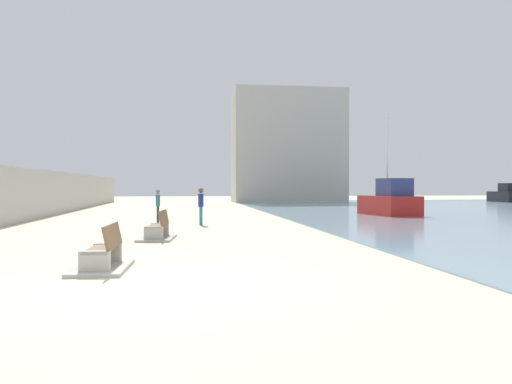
% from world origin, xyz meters
% --- Properties ---
extents(ground_plane, '(120.00, 120.00, 0.00)m').
position_xyz_m(ground_plane, '(0.00, 18.00, 0.00)').
color(ground_plane, beige).
extents(seawall, '(0.80, 64.00, 2.68)m').
position_xyz_m(seawall, '(-7.50, 18.00, 1.34)').
color(seawall, '#ADAAA3').
rests_on(seawall, ground).
extents(bench_near, '(1.19, 2.15, 0.98)m').
position_xyz_m(bench_near, '(-1.08, 1.63, 0.23)').
color(bench_near, '#ADAAA3').
rests_on(bench_near, ground).
extents(bench_far, '(1.30, 2.20, 0.98)m').
position_xyz_m(bench_far, '(-0.24, 7.85, 0.23)').
color(bench_far, '#ADAAA3').
rests_on(bench_far, ground).
extents(person_walking, '(0.22, 0.53, 1.62)m').
position_xyz_m(person_walking, '(-0.62, 15.92, 0.93)').
color(person_walking, '#333338').
rests_on(person_walking, ground).
extents(person_standing, '(0.25, 0.52, 1.70)m').
position_xyz_m(person_standing, '(1.40, 13.88, 0.99)').
color(person_standing, teal).
rests_on(person_standing, ground).
extents(boat_outer, '(2.69, 4.30, 6.25)m').
position_xyz_m(boat_outer, '(12.83, 19.72, 0.87)').
color(boat_outer, red).
rests_on(boat_outer, water_bay).
extents(boat_nearest, '(1.73, 4.40, 2.03)m').
position_xyz_m(boat_nearest, '(34.86, 41.77, 0.81)').
color(boat_nearest, black).
rests_on(boat_nearest, water_bay).
extents(harbor_building, '(12.00, 6.00, 12.17)m').
position_xyz_m(harbor_building, '(11.90, 46.00, 6.08)').
color(harbor_building, '#ADAAA3').
rests_on(harbor_building, ground).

